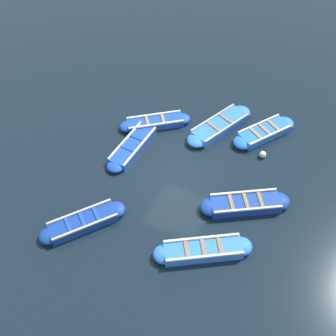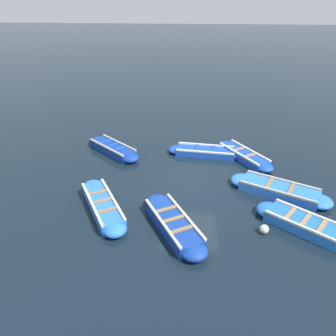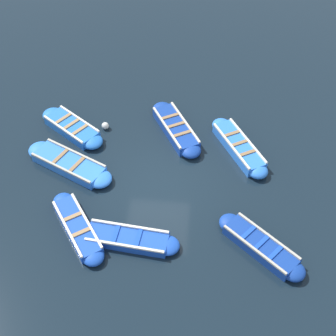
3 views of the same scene
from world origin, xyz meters
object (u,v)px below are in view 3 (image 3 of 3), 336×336
at_px(boat_broadside, 127,239).
at_px(boat_outer_left, 261,246).
at_px(boat_drifting, 176,129).
at_px(boat_alongside, 239,147).
at_px(buoy_orange_near, 105,126).
at_px(boat_stern_in, 77,227).
at_px(boat_end_of_row, 72,128).
at_px(boat_far_corner, 69,164).

bearing_deg(boat_broadside, boat_outer_left, -89.21).
height_order(boat_drifting, boat_alongside, boat_drifting).
bearing_deg(boat_alongside, buoy_orange_near, 81.23).
distance_m(boat_stern_in, buoy_orange_near, 5.07).
bearing_deg(buoy_orange_near, boat_stern_in, 179.56).
height_order(boat_outer_left, boat_alongside, boat_alongside).
height_order(boat_end_of_row, boat_broadside, boat_end_of_row).
relative_size(boat_outer_left, boat_stern_in, 0.96).
bearing_deg(boat_drifting, boat_outer_left, -149.64).
bearing_deg(boat_drifting, boat_far_corner, 120.42).
relative_size(boat_far_corner, boat_broadside, 1.07).
relative_size(boat_alongside, buoy_orange_near, 11.62).
height_order(boat_drifting, buoy_orange_near, boat_drifting).
bearing_deg(boat_end_of_row, boat_outer_left, -124.66).
distance_m(boat_far_corner, buoy_orange_near, 2.45).
distance_m(boat_broadside, buoy_orange_near, 5.63).
bearing_deg(boat_broadside, boat_end_of_row, 30.33).
distance_m(boat_end_of_row, buoy_orange_near, 1.34).
xyz_separation_m(boat_alongside, buoy_orange_near, (0.83, 5.38, -0.05)).
distance_m(boat_stern_in, boat_broadside, 1.74).
xyz_separation_m(boat_outer_left, boat_far_corner, (3.06, 6.96, -0.01)).
distance_m(boat_alongside, buoy_orange_near, 5.44).
xyz_separation_m(boat_outer_left, boat_end_of_row, (5.05, 7.30, -0.00)).
bearing_deg(boat_broadside, buoy_orange_near, 17.33).
bearing_deg(buoy_orange_near, boat_end_of_row, 101.47).
distance_m(boat_far_corner, boat_broadside, 4.09).
xyz_separation_m(boat_broadside, buoy_orange_near, (5.38, 1.68, -0.00)).
bearing_deg(boat_stern_in, boat_end_of_row, 14.82).
xyz_separation_m(boat_far_corner, buoy_orange_near, (2.25, -0.97, -0.03)).
xyz_separation_m(boat_outer_left, boat_drifting, (5.32, 3.12, 0.01)).
bearing_deg(boat_broadside, boat_far_corner, 40.28).
bearing_deg(boat_far_corner, boat_stern_in, -161.75).
bearing_deg(boat_end_of_row, boat_alongside, -94.82).
relative_size(boat_outer_left, boat_far_corner, 0.79).
height_order(boat_outer_left, boat_end_of_row, boat_outer_left).
xyz_separation_m(boat_drifting, boat_alongside, (-0.83, -2.51, -0.00)).
xyz_separation_m(boat_far_corner, boat_alongside, (1.42, -6.35, 0.02)).
bearing_deg(boat_alongside, boat_end_of_row, 85.18).
bearing_deg(buoy_orange_near, boat_drifting, -89.91).
distance_m(boat_end_of_row, boat_broadside, 5.92).
height_order(boat_outer_left, boat_stern_in, boat_outer_left).
relative_size(boat_end_of_row, boat_far_corner, 0.83).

